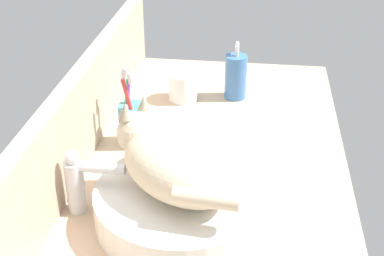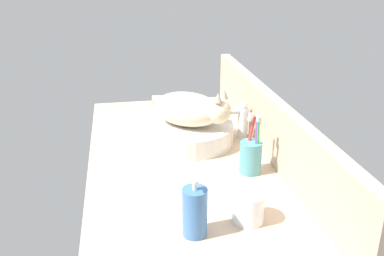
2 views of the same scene
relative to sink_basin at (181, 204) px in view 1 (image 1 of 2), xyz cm
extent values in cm
cube|color=tan|center=(15.58, -3.51, -5.33)|extent=(125.91, 60.63, 4.00)
cube|color=tan|center=(15.58, 25.01, 6.71)|extent=(125.91, 3.60, 20.09)
cylinder|color=silver|center=(0.00, 0.00, 0.00)|extent=(32.44, 32.44, 6.66)
ellipsoid|color=beige|center=(0.00, 0.00, 8.83)|extent=(29.08, 30.08, 11.00)
sphere|color=beige|center=(7.62, 9.11, 10.33)|extent=(8.80, 8.80, 8.80)
cone|color=tan|center=(6.57, 11.29, 15.73)|extent=(2.80, 2.80, 3.20)
cone|color=tan|center=(9.95, 8.46, 15.73)|extent=(2.80, 2.80, 3.20)
cylinder|color=beige|center=(-9.75, -5.70, 9.33)|extent=(4.25, 11.26, 3.20)
cylinder|color=silver|center=(0.00, 20.21, 2.17)|extent=(3.60, 3.60, 11.00)
cylinder|color=silver|center=(0.00, 15.21, 7.07)|extent=(2.20, 10.00, 2.20)
sphere|color=silver|center=(0.00, 20.21, 8.87)|extent=(2.80, 2.80, 2.80)
cylinder|color=#3F72B2|center=(53.69, -7.13, 2.74)|extent=(5.93, 5.93, 12.14)
cylinder|color=silver|center=(53.69, -7.13, 10.21)|extent=(1.20, 1.20, 2.80)
cylinder|color=silver|center=(54.89, -7.13, 11.61)|extent=(2.20, 1.00, 1.00)
cylinder|color=teal|center=(26.03, 14.99, 1.63)|extent=(6.67, 6.67, 9.93)
cylinder|color=#D13838|center=(24.50, 14.66, 5.57)|extent=(1.62, 4.18, 16.87)
cube|color=white|center=(24.50, 14.66, 14.07)|extent=(1.31, 1.25, 2.56)
cylinder|color=green|center=(27.10, 16.66, 5.57)|extent=(3.09, 2.30, 16.99)
cube|color=white|center=(27.10, 16.66, 14.07)|extent=(1.51, 1.00, 2.59)
cylinder|color=purple|center=(26.89, 16.34, 5.57)|extent=(3.15, 2.32, 16.98)
cube|color=white|center=(26.89, 16.34, 14.07)|extent=(1.52, 1.00, 2.60)
cylinder|color=white|center=(50.57, 6.85, 0.50)|extent=(7.94, 7.94, 7.66)
cylinder|color=silver|center=(50.57, 6.85, -1.40)|extent=(6.98, 6.98, 3.87)
camera|label=1|loc=(-79.20, -12.26, 61.96)|focal=50.00mm
camera|label=2|loc=(136.80, -22.45, 58.53)|focal=40.00mm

